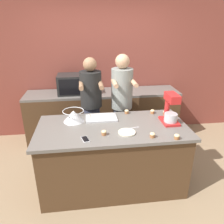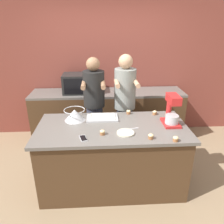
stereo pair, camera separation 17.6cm
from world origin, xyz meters
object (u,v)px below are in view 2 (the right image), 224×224
Objects in this scene: cupcake_1 at (128,112)px; baking_tray at (102,117)px; cupcake_4 at (151,136)px; mixing_bowl at (75,114)px; knife at (129,129)px; cupcake_3 at (168,114)px; cell_phone at (83,138)px; person_left at (94,108)px; microwave_oven at (79,83)px; person_right at (125,106)px; cupcake_2 at (176,139)px; cupcake_0 at (102,132)px; small_plate at (126,133)px; cupcake_5 at (155,113)px; stand_mixer at (172,112)px.

baking_tray is at bearing -159.42° from cupcake_1.
mixing_bowl is at bearing 148.17° from cupcake_4.
knife is 0.49m from cupcake_1.
cupcake_1 is 0.75m from cupcake_4.
cupcake_3 and cupcake_4 have the same top height.
cell_phone is 0.77m from cupcake_4.
baking_tray is at bearing -75.53° from person_left.
microwave_oven reaches higher than cupcake_3.
cupcake_3 is at bearing -36.59° from person_right.
person_left is at bearing 129.69° from cupcake_2.
microwave_oven reaches higher than cupcake_0.
cupcake_0 is 1.00× the size of cupcake_4.
baking_tray is 1.05m from cupcake_2.
knife is at bearing 19.36° from cupcake_0.
mixing_bowl is 0.52× the size of microwave_oven.
baking_tray is 0.46m from cupcake_0.
cupcake_0 is (-0.28, -0.01, 0.02)m from small_plate.
small_plate is 0.73m from cupcake_5.
cupcake_0 is at bearing -177.87° from small_plate.
cupcake_3 is (1.32, -1.06, -0.18)m from microwave_oven.
baking_tray is 0.78× the size of microwave_oven.
knife is 0.58m from cupcake_2.
microwave_oven is 2.14m from cupcake_2.
cupcake_0 is 1.00× the size of cupcake_5.
person_left reaches higher than stand_mixer.
microwave_oven is (-0.40, 1.09, 0.20)m from baking_tray.
cupcake_2 is at bearing -68.15° from person_right.
knife is (-0.56, -0.12, -0.17)m from stand_mixer.
baking_tray is (-0.89, 0.22, -0.16)m from stand_mixer.
small_plate is (-0.62, -0.23, -0.17)m from stand_mixer.
baking_tray is 0.41m from cupcake_1.
person_left reaches higher than cupcake_3.
cupcake_4 is (0.18, -1.04, 0.03)m from person_right.
person_left reaches higher than mixing_bowl.
stand_mixer is 0.94m from cupcake_0.
cupcake_2 is (0.48, -0.32, 0.03)m from knife.
baking_tray is (-0.36, -0.45, 0.01)m from person_right.
cupcake_0 is (-0.33, -0.12, 0.03)m from knife.
small_plate is at bearing 10.90° from cell_phone.
cupcake_3 is at bearing -21.30° from cupcake_5.
cupcake_2 is at bearing -62.28° from cupcake_1.
mixing_bowl is 1.13m from cupcake_5.
person_right is 1.16m from cell_phone.
person_right reaches higher than small_plate.
microwave_oven is at bearing 110.13° from baking_tray.
cupcake_5 is at bearing -41.79° from person_right.
cupcake_0 is at bearing 21.15° from cell_phone.
mixing_bowl is 1.34m from cupcake_2.
cupcake_0 is at bearing -122.75° from cupcake_1.
cupcake_5 is (-0.17, 0.07, 0.00)m from cupcake_3.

